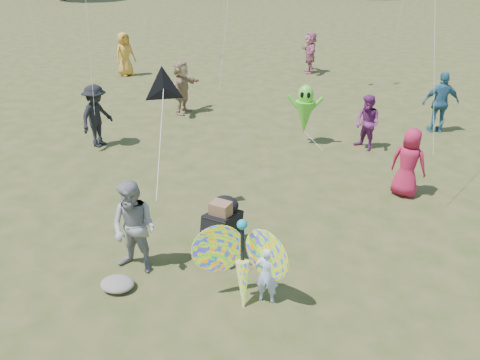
% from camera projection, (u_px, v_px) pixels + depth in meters
% --- Properties ---
extents(ground, '(160.00, 160.00, 0.00)m').
position_uv_depth(ground, '(233.00, 275.00, 8.08)').
color(ground, '#51592B').
rests_on(ground, ground).
extents(child_girl, '(0.38, 0.25, 1.02)m').
position_uv_depth(child_girl, '(267.00, 275.00, 7.27)').
color(child_girl, '#B0C4F9').
rests_on(child_girl, ground).
extents(adult_man, '(0.93, 0.78, 1.69)m').
position_uv_depth(adult_man, '(134.00, 228.00, 7.87)').
color(adult_man, gray).
rests_on(adult_man, ground).
extents(grey_bag, '(0.57, 0.47, 0.18)m').
position_uv_depth(grey_bag, '(117.00, 284.00, 7.72)').
color(grey_bag, gray).
rests_on(grey_bag, ground).
extents(crowd_a, '(0.92, 0.78, 1.59)m').
position_uv_depth(crowd_a, '(408.00, 163.00, 10.43)').
color(crowd_a, '#AB1B3D').
rests_on(crowd_a, ground).
extents(crowd_b, '(0.89, 1.27, 1.78)m').
position_uv_depth(crowd_b, '(97.00, 116.00, 13.11)').
color(crowd_b, black).
rests_on(crowd_b, ground).
extents(crowd_c, '(1.15, 0.66, 1.85)m').
position_uv_depth(crowd_c, '(441.00, 103.00, 14.16)').
color(crowd_c, '#316888').
rests_on(crowd_c, ground).
extents(crowd_d, '(0.81, 1.75, 1.81)m').
position_uv_depth(crowd_d, '(182.00, 87.00, 15.85)').
color(crowd_d, tan).
rests_on(crowd_d, ground).
extents(crowd_e, '(0.95, 0.94, 1.54)m').
position_uv_depth(crowd_e, '(367.00, 123.00, 12.94)').
color(crowd_e, '#74266E').
rests_on(crowd_e, ground).
extents(crowd_g, '(1.01, 1.10, 1.89)m').
position_uv_depth(crowd_g, '(125.00, 54.00, 20.75)').
color(crowd_g, gold).
rests_on(crowd_g, ground).
extents(crowd_j, '(0.95, 1.79, 1.85)m').
position_uv_depth(crowd_j, '(310.00, 52.00, 21.27)').
color(crowd_j, '#BD6C82').
rests_on(crowd_j, ground).
extents(jogging_stroller, '(0.67, 1.11, 1.09)m').
position_uv_depth(jogging_stroller, '(222.00, 223.00, 8.45)').
color(jogging_stroller, black).
rests_on(jogging_stroller, ground).
extents(butterfly_kite, '(1.74, 0.75, 1.65)m').
position_uv_depth(butterfly_kite, '(242.00, 263.00, 7.22)').
color(butterfly_kite, '#E24723').
rests_on(butterfly_kite, ground).
extents(delta_kite_rig, '(0.94, 2.27, 1.75)m').
position_uv_depth(delta_kite_rig, '(164.00, 89.00, 8.86)').
color(delta_kite_rig, black).
rests_on(delta_kite_rig, ground).
extents(alien_kite, '(1.12, 0.69, 1.74)m').
position_uv_depth(alien_kite, '(305.00, 112.00, 13.20)').
color(alien_kite, '#5AD732').
rests_on(alien_kite, ground).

